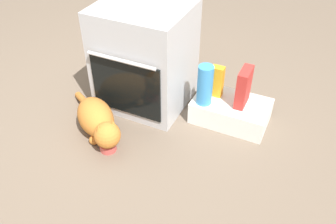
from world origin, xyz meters
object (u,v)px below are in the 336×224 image
water_bottle (205,85)px  juice_carton (217,81)px  food_bowl (108,146)px  cereal_box (244,87)px  cat (98,120)px  pantry_cabinet (231,111)px  oven (145,57)px

water_bottle → juice_carton: bearing=68.7°
food_bowl → cereal_box: size_ratio=0.41×
water_bottle → cat: bearing=-142.5°
pantry_cabinet → cereal_box: 0.23m
pantry_cabinet → cat: size_ratio=0.81×
oven → juice_carton: bearing=6.8°
pantry_cabinet → food_bowl: pantry_cabinet is taller
cereal_box → water_bottle: bearing=-157.5°
pantry_cabinet → juice_carton: 0.25m
oven → juice_carton: size_ratio=3.28×
pantry_cabinet → juice_carton: size_ratio=2.29×
food_bowl → cereal_box: 1.02m
pantry_cabinet → water_bottle: water_bottle is taller
pantry_cabinet → food_bowl: bearing=-134.8°
food_bowl → pantry_cabinet: bearing=45.2°
cat → juice_carton: size_ratio=2.82×
cat → cereal_box: cereal_box is taller
juice_carton → cat: bearing=-138.0°
cereal_box → juice_carton: cereal_box is taller
oven → cat: 0.59m
pantry_cabinet → juice_carton: (-0.14, 0.03, 0.21)m
oven → food_bowl: (0.03, -0.62, -0.36)m
food_bowl → cereal_box: bearing=43.0°
oven → water_bottle: (0.50, -0.06, -0.07)m
cat → juice_carton: bearing=78.4°
food_bowl → juice_carton: (0.52, 0.69, 0.26)m
food_bowl → juice_carton: size_ratio=0.47×
pantry_cabinet → water_bottle: bearing=-153.3°
pantry_cabinet → cat: 0.97m
oven → cat: bearing=-101.3°
pantry_cabinet → cereal_box: bearing=9.2°
food_bowl → water_bottle: (0.47, 0.57, 0.29)m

